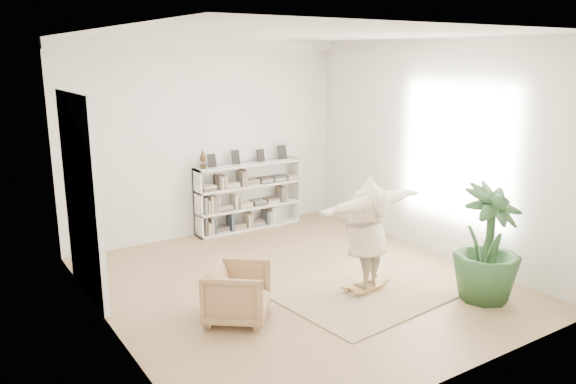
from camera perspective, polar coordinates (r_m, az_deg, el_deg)
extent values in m
plane|color=olive|center=(8.53, 0.96, -9.23)|extent=(6.00, 6.00, 0.00)
plane|color=silver|center=(10.59, -8.16, 5.30)|extent=(5.50, 0.00, 5.50)
plane|color=silver|center=(5.83, 17.78, -2.12)|extent=(5.50, 0.00, 5.50)
plane|color=silver|center=(6.88, -18.31, 0.20)|extent=(0.00, 6.00, 6.00)
plane|color=silver|center=(9.79, 14.51, 4.32)|extent=(0.00, 6.00, 6.00)
plane|color=white|center=(7.86, 1.07, 15.72)|extent=(6.00, 6.00, 0.00)
cube|color=white|center=(10.42, -8.34, 14.60)|extent=(5.50, 0.12, 0.18)
cube|color=white|center=(8.21, -20.22, -0.70)|extent=(0.08, 1.78, 2.92)
cube|color=silver|center=(7.84, -19.40, -1.30)|extent=(0.06, 0.78, 2.80)
cube|color=silver|center=(8.60, -20.70, -0.12)|extent=(0.06, 0.78, 2.80)
cube|color=silver|center=(10.51, -9.12, -1.21)|extent=(0.04, 0.35, 1.30)
cube|color=silver|center=(11.52, 0.72, 0.29)|extent=(0.04, 0.35, 1.30)
cube|color=silver|center=(11.10, -4.37, -0.26)|extent=(2.20, 0.04, 1.30)
cube|color=silver|center=(11.14, -3.92, -3.57)|extent=(2.20, 0.35, 0.04)
cube|color=silver|center=(11.03, -3.96, -1.54)|extent=(2.20, 0.35, 0.04)
cube|color=silver|center=(10.92, -3.99, 0.64)|extent=(2.20, 0.35, 0.04)
cube|color=silver|center=(10.84, -4.03, 2.80)|extent=(2.20, 0.35, 0.04)
cube|color=black|center=(10.52, -7.75, 3.16)|extent=(0.18, 0.07, 0.24)
cube|color=black|center=(10.74, -5.34, 3.44)|extent=(0.18, 0.07, 0.24)
cube|color=black|center=(11.00, -2.80, 3.73)|extent=(0.18, 0.07, 0.24)
cube|color=black|center=(11.25, -0.60, 3.97)|extent=(0.18, 0.07, 0.24)
imported|color=tan|center=(7.33, -5.17, -10.18)|extent=(1.11, 1.10, 0.73)
cube|color=tan|center=(8.33, 7.80, -9.86)|extent=(2.69, 2.24, 0.02)
cube|color=olive|center=(8.31, 7.82, -9.45)|extent=(0.53, 0.35, 0.03)
cube|color=olive|center=(8.32, 7.81, -9.67)|extent=(0.34, 0.08, 0.04)
cube|color=olive|center=(8.32, 7.81, -9.67)|extent=(0.34, 0.08, 0.04)
cube|color=olive|center=(8.31, 7.82, -9.45)|extent=(0.20, 0.07, 0.10)
cube|color=olive|center=(8.31, 7.82, -9.45)|extent=(0.20, 0.07, 0.10)
imported|color=beige|center=(8.01, 8.01, -3.80)|extent=(2.02, 0.73, 1.61)
imported|color=#264924|center=(8.19, 19.63, -4.98)|extent=(0.94, 0.94, 1.63)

